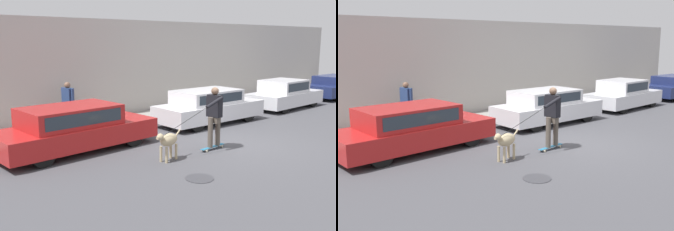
# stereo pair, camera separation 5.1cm
# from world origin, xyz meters

# --- Properties ---
(ground_plane) EXTENTS (36.00, 36.00, 0.00)m
(ground_plane) POSITION_xyz_m (0.00, 0.00, 0.00)
(ground_plane) COLOR #47474C
(back_wall) EXTENTS (32.00, 0.30, 3.88)m
(back_wall) POSITION_xyz_m (0.00, 5.92, 1.94)
(back_wall) COLOR #B2ADA8
(back_wall) RESTS_ON ground_plane
(sidewalk_curb) EXTENTS (30.00, 2.21, 0.11)m
(sidewalk_curb) POSITION_xyz_m (0.00, 4.65, 0.05)
(sidewalk_curb) COLOR gray
(sidewalk_curb) RESTS_ON ground_plane
(parked_car_0) EXTENTS (4.65, 1.97, 1.29)m
(parked_car_0) POSITION_xyz_m (-3.88, 2.51, 0.64)
(parked_car_0) COLOR black
(parked_car_0) RESTS_ON ground_plane
(parked_car_1) EXTENTS (4.39, 1.81, 1.28)m
(parked_car_1) POSITION_xyz_m (1.68, 2.51, 0.63)
(parked_car_1) COLOR black
(parked_car_1) RESTS_ON ground_plane
(parked_car_2) EXTENTS (4.02, 1.78, 1.31)m
(parked_car_2) POSITION_xyz_m (6.76, 2.51, 0.62)
(parked_car_2) COLOR black
(parked_car_2) RESTS_ON ground_plane
(dog) EXTENTS (0.99, 0.45, 0.79)m
(dog) POSITION_xyz_m (-2.54, 0.04, 0.53)
(dog) COLOR tan
(dog) RESTS_ON ground_plane
(skateboarder) EXTENTS (2.49, 0.60, 1.79)m
(skateboarder) POSITION_xyz_m (-0.83, 0.00, 1.02)
(skateboarder) COLOR beige
(skateboarder) RESTS_ON ground_plane
(pedestrian_with_bag) EXTENTS (0.29, 0.71, 1.56)m
(pedestrian_with_bag) POSITION_xyz_m (-2.74, 5.09, 0.96)
(pedestrian_with_bag) COLOR #3D4760
(pedestrian_with_bag) RESTS_ON sidewalk_curb
(manhole_cover) EXTENTS (0.65, 0.65, 0.01)m
(manhole_cover) POSITION_xyz_m (-2.90, -1.44, 0.01)
(manhole_cover) COLOR #38383D
(manhole_cover) RESTS_ON ground_plane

